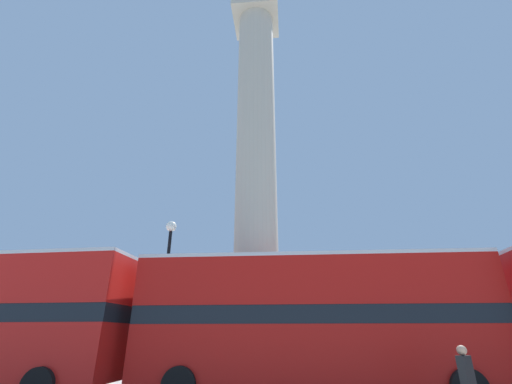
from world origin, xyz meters
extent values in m
plane|color=#ADA89E|center=(0.00, 0.00, 0.00)|extent=(200.00, 200.00, 0.00)
cube|color=#ADA593|center=(0.00, 0.00, 0.58)|extent=(6.07, 6.07, 1.15)
cube|color=#ADA593|center=(0.00, 0.00, 1.73)|extent=(4.37, 4.37, 1.15)
cylinder|color=#ADA593|center=(0.00, 0.00, 11.36)|extent=(2.11, 2.11, 18.11)
cube|color=#ADA593|center=(0.00, 0.00, 20.86)|extent=(2.85, 2.85, 0.90)
sphere|color=brown|center=(0.00, 0.00, 21.92)|extent=(1.23, 1.23, 1.23)
cube|color=#B7140F|center=(2.20, -3.75, 1.32)|extent=(11.36, 2.52, 1.63)
cube|color=black|center=(2.20, -3.75, 2.41)|extent=(11.36, 2.47, 0.55)
cube|color=#B7140F|center=(2.20, -3.75, 3.43)|extent=(11.36, 2.52, 1.50)
cube|color=silver|center=(2.20, -3.75, 4.24)|extent=(11.36, 2.52, 0.12)
cylinder|color=black|center=(6.16, -2.50, 0.50)|extent=(1.00, 0.31, 1.00)
cylinder|color=black|center=(-1.78, -2.55, 0.50)|extent=(1.00, 0.31, 1.00)
cylinder|color=black|center=(-5.46, -3.10, 0.50)|extent=(1.01, 0.34, 1.00)
cube|color=#ADA593|center=(10.27, 2.38, 1.21)|extent=(4.59, 4.13, 2.43)
ellipsoid|color=brown|center=(10.27, 2.38, 4.08)|extent=(2.37, 1.90, 1.04)
cone|color=brown|center=(11.18, 2.84, 4.55)|extent=(1.15, 0.97, 1.09)
cylinder|color=brown|center=(10.27, 2.38, 5.05)|extent=(0.36, 0.36, 0.90)
sphere|color=brown|center=(10.27, 2.38, 5.64)|extent=(0.28, 0.28, 0.28)
cylinder|color=brown|center=(10.74, 2.94, 2.99)|extent=(0.20, 0.20, 1.14)
cylinder|color=brown|center=(11.01, 2.43, 2.99)|extent=(0.20, 0.20, 1.14)
cylinder|color=brown|center=(9.53, 2.32, 2.99)|extent=(0.20, 0.20, 1.14)
cylinder|color=brown|center=(9.80, 1.81, 2.99)|extent=(0.20, 0.20, 1.14)
cylinder|color=black|center=(-3.53, -1.99, 0.20)|extent=(0.31, 0.31, 0.40)
cylinder|color=black|center=(-3.53, -1.99, 2.98)|extent=(0.14, 0.14, 5.97)
sphere|color=white|center=(-3.53, -1.99, 6.20)|extent=(0.45, 0.45, 0.45)
cube|color=black|center=(5.24, -7.16, 1.09)|extent=(0.42, 0.42, 0.62)
sphere|color=tan|center=(5.24, -7.16, 1.50)|extent=(0.21, 0.21, 0.21)
camera|label=1|loc=(1.43, -15.91, 1.81)|focal=24.00mm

